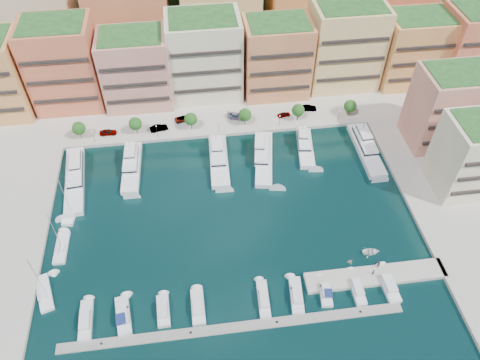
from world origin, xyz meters
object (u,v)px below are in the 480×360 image
(tender_1, at_px, (350,261))
(tree_2, at_px, (191,119))
(car_5, at_px, (308,108))
(cruiser_8, at_px, (357,288))
(yacht_4, at_px, (264,156))
(yacht_0, at_px, (75,176))
(car_3, at_px, (237,116))
(lamppost_0, at_px, (93,135))
(lamppost_2, at_px, (219,124))
(lamppost_4, at_px, (339,114))
(person_1, at_px, (378,264))
(yacht_1, at_px, (132,165))
(yacht_6, at_px, (365,147))
(lamppost_3, at_px, (280,119))
(cruiser_6, at_px, (296,295))
(person_0, at_px, (373,272))
(yacht_3, at_px, (219,158))
(cruiser_3, at_px, (198,307))
(tree_3, at_px, (245,115))
(cruiser_7, at_px, (325,292))
(tree_4, at_px, (298,110))
(sailboat_2, at_px, (71,213))
(cruiser_0, at_px, (86,320))
(car_4, at_px, (284,114))
(cruiser_9, at_px, (388,285))
(sailboat_1, at_px, (62,248))
(sailboat_0, at_px, (45,294))
(tree_1, at_px, (135,124))
(cruiser_5, at_px, (263,299))
(car_1, at_px, (159,128))
(tender_2, at_px, (371,252))
(car_2, at_px, (183,119))
(tree_0, at_px, (79,128))
(cruiser_2, at_px, (163,311))
(car_0, at_px, (108,132))
(lamppost_1, at_px, (157,130))
(tree_5, at_px, (350,106))
(cruiser_1, at_px, (123,316))

(tender_1, bearing_deg, tree_2, 22.93)
(tender_1, height_order, car_5, car_5)
(cruiser_8, bearing_deg, yacht_4, 107.18)
(yacht_0, bearing_deg, car_3, 22.29)
(lamppost_0, height_order, lamppost_2, same)
(lamppost_4, relative_size, person_1, 2.14)
(yacht_1, distance_m, yacht_6, 66.04)
(lamppost_3, relative_size, cruiser_6, 0.47)
(car_3, bearing_deg, person_0, -137.93)
(lamppost_4, distance_m, yacht_6, 13.34)
(lamppost_4, height_order, yacht_4, yacht_4)
(yacht_3, xyz_separation_m, cruiser_3, (-8.84, -44.41, -0.66))
(tree_3, relative_size, yacht_4, 0.26)
(yacht_3, bearing_deg, cruiser_7, -66.80)
(yacht_4, xyz_separation_m, car_5, (17.15, 18.68, 0.72))
(tree_4, height_order, sailboat_2, sailboat_2)
(cruiser_0, bearing_deg, car_4, 48.32)
(cruiser_9, relative_size, sailboat_1, 0.70)
(sailboat_0, relative_size, tender_1, 9.68)
(tree_1, height_order, cruiser_3, tree_1)
(tree_1, xyz_separation_m, cruiser_5, (28.04, -58.10, -4.20))
(tree_4, bearing_deg, car_1, 179.07)
(cruiser_0, relative_size, tender_1, 6.79)
(cruiser_0, bearing_deg, lamppost_4, 38.75)
(yacht_1, bearing_deg, tender_2, -32.42)
(car_2, bearing_deg, cruiser_9, -159.22)
(lamppost_4, relative_size, car_1, 0.81)
(tree_0, relative_size, lamppost_2, 1.35)
(cruiser_2, xyz_separation_m, car_3, (23.49, 61.30, 1.31))
(tree_4, xyz_separation_m, yacht_6, (16.79, -14.47, -3.53))
(tree_0, bearing_deg, cruiser_7, -45.16)
(lamppost_4, relative_size, car_0, 0.86)
(sailboat_2, bearing_deg, lamppost_1, 49.10)
(sailboat_1, xyz_separation_m, tender_1, (66.44, -12.42, 0.05))
(cruiser_8, bearing_deg, car_1, 125.82)
(cruiser_6, xyz_separation_m, car_4, (9.05, 60.51, 1.11))
(person_0, bearing_deg, lamppost_1, 26.62)
(tree_3, relative_size, yacht_0, 0.23)
(lamppost_0, distance_m, cruiser_9, 88.00)
(lamppost_3, height_order, car_2, lamppost_3)
(yacht_4, xyz_separation_m, cruiser_9, (20.68, -43.73, -0.54))
(tree_0, bearing_deg, yacht_4, -15.65)
(tree_1, relative_size, cruiser_9, 0.61)
(sailboat_1, distance_m, car_1, 45.71)
(tree_5, distance_m, yacht_4, 32.31)
(cruiser_0, bearing_deg, yacht_6, 30.42)
(cruiser_1, height_order, car_2, car_2)
(tender_2, bearing_deg, cruiser_5, 111.85)
(lamppost_2, bearing_deg, cruiser_2, -107.39)
(lamppost_0, xyz_separation_m, lamppost_1, (18.00, 0.00, 0.00))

